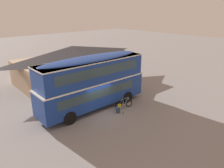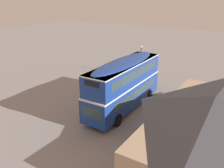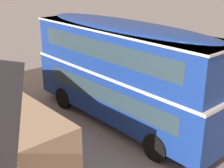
% 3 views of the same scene
% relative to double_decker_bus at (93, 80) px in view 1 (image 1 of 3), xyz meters
% --- Properties ---
extents(ground_plane, '(120.00, 120.00, 0.00)m').
position_rel_double_decker_bus_xyz_m(ground_plane, '(-0.29, -1.00, -2.64)').
color(ground_plane, gray).
extents(double_decker_bus, '(10.30, 2.83, 4.79)m').
position_rel_double_decker_bus_xyz_m(double_decker_bus, '(0.00, 0.00, 0.00)').
color(double_decker_bus, black).
rests_on(double_decker_bus, ground).
extents(touring_bicycle, '(1.69, 0.72, 1.02)m').
position_rel_double_decker_bus_xyz_m(touring_bicycle, '(1.94, -1.91, -2.27)').
color(touring_bicycle, black).
rests_on(touring_bicycle, ground).
extents(backpack_on_ground, '(0.40, 0.40, 0.55)m').
position_rel_double_decker_bus_xyz_m(backpack_on_ground, '(0.95, -2.26, -2.36)').
color(backpack_on_ground, '#2D4C7A').
rests_on(backpack_on_ground, ground).
extents(water_bottle_green_metal, '(0.08, 0.08, 0.22)m').
position_rel_double_decker_bus_xyz_m(water_bottle_green_metal, '(1.05, -2.81, -2.54)').
color(water_bottle_green_metal, green).
rests_on(water_bottle_green_metal, ground).
extents(pub_building, '(13.79, 7.53, 4.32)m').
position_rel_double_decker_bus_xyz_m(pub_building, '(3.20, 8.25, -0.44)').
color(pub_building, tan).
rests_on(pub_building, ground).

